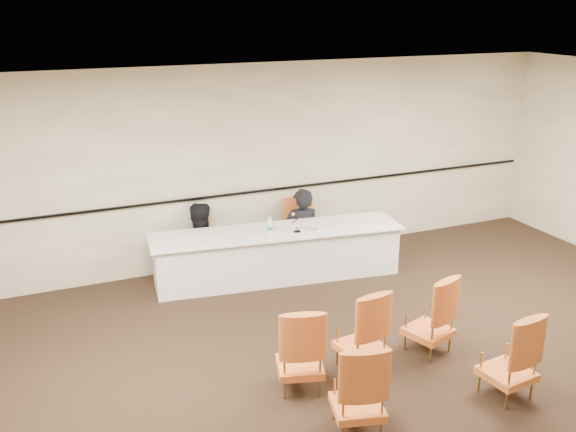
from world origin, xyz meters
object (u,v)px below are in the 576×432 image
object	(u,v)px
panelist_second	(199,254)
coffee_cup	(319,226)
microphone	(297,224)
aud_chair_back_left	(358,386)
panelist_main_chair	(301,231)
aud_chair_front_mid	(361,329)
panelist_second_chair	(198,241)
aud_chair_back_right	(509,354)
aud_chair_front_left	(300,347)
water_bottle	(270,224)
panel_table	(277,254)
drinking_glass	(294,228)
panelist_main	(301,238)
aud_chair_front_right	(429,313)

from	to	relation	value
panelist_second	coffee_cup	world-z (taller)	panelist_second
microphone	aud_chair_back_left	size ratio (longest dim) A/B	0.27
panelist_main_chair	aud_chair_front_mid	xyz separation A→B (m)	(-0.69, -3.07, 0.00)
panelist_second_chair	aud_chair_back_right	xyz separation A→B (m)	(1.99, -4.31, 0.00)
panelist_second_chair	aud_chair_front_left	size ratio (longest dim) A/B	1.00
panelist_second_chair	microphone	bearing A→B (deg)	-27.40
panelist_second	water_bottle	xyz separation A→B (m)	(0.85, -0.71, 0.58)
panel_table	coffee_cup	size ratio (longest dim) A/B	25.66
drinking_glass	aud_chair_front_mid	xyz separation A→B (m)	(-0.30, -2.49, -0.30)
microphone	aud_chair_back_right	distance (m)	3.58
panelist_second	aud_chair_front_left	bearing A→B (deg)	96.96
microphone	aud_chair_front_left	distance (m)	2.77
panel_table	panelist_main	distance (m)	0.76
panel_table	panelist_main_chair	size ratio (longest dim) A/B	3.80
coffee_cup	aud_chair_front_right	distance (m)	2.40
panelist_second	aud_chair_front_left	world-z (taller)	panelist_second
panelist_main	aud_chair_back_left	size ratio (longest dim) A/B	1.68
microphone	aud_chair_back_right	size ratio (longest dim) A/B	0.27
aud_chair_front_right	aud_chair_back_left	size ratio (longest dim) A/B	1.00
water_bottle	aud_chair_front_left	bearing A→B (deg)	-105.44
panelist_second	aud_chair_front_mid	xyz separation A→B (m)	(0.89, -3.27, 0.21)
panelist_main_chair	panelist_second_chair	world-z (taller)	same
coffee_cup	aud_chair_back_right	xyz separation A→B (m)	(0.46, -3.42, -0.32)
panelist_main_chair	aud_chair_back_right	distance (m)	4.13
aud_chair_front_right	water_bottle	bearing A→B (deg)	91.62
panelist_second	aud_chair_front_mid	bearing A→B (deg)	110.08
aud_chair_front_left	aud_chair_back_left	bearing A→B (deg)	-59.82
panelist_main_chair	drinking_glass	xyz separation A→B (m)	(-0.38, -0.58, 0.30)
water_bottle	microphone	bearing A→B (deg)	-20.05
microphone	aud_chair_front_left	xyz separation A→B (m)	(-1.10, -2.52, -0.38)
water_bottle	coffee_cup	distance (m)	0.71
water_bottle	drinking_glass	world-z (taller)	water_bottle
panelist_second	aud_chair_back_right	bearing A→B (deg)	119.74
panelist_second	aud_chair_front_right	bearing A→B (deg)	123.41
panelist_main_chair	panel_table	bearing A→B (deg)	-134.33
coffee_cup	aud_chair_back_left	distance (m)	3.54
aud_chair_front_left	aud_chair_front_mid	xyz separation A→B (m)	(0.77, 0.09, 0.00)
panelist_second_chair	water_bottle	bearing A→B (deg)	-32.51
panelist_second	coffee_cup	size ratio (longest dim) A/B	11.34
panel_table	drinking_glass	xyz separation A→B (m)	(0.21, -0.11, 0.41)
aud_chair_front_left	aud_chair_back_right	distance (m)	2.10
aud_chair_front_left	aud_chair_back_left	world-z (taller)	same
drinking_glass	microphone	bearing A→B (deg)	-67.46
coffee_cup	aud_chair_front_mid	xyz separation A→B (m)	(-0.65, -2.38, -0.32)
panelist_second_chair	coffee_cup	size ratio (longest dim) A/B	6.74
water_bottle	aud_chair_back_left	distance (m)	3.56
panel_table	aud_chair_front_left	bearing A→B (deg)	-100.32
coffee_cup	aud_chair_back_right	world-z (taller)	aud_chair_back_right
coffee_cup	aud_chair_front_mid	bearing A→B (deg)	-105.33
aud_chair_front_left	panelist_second	bearing A→B (deg)	108.44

